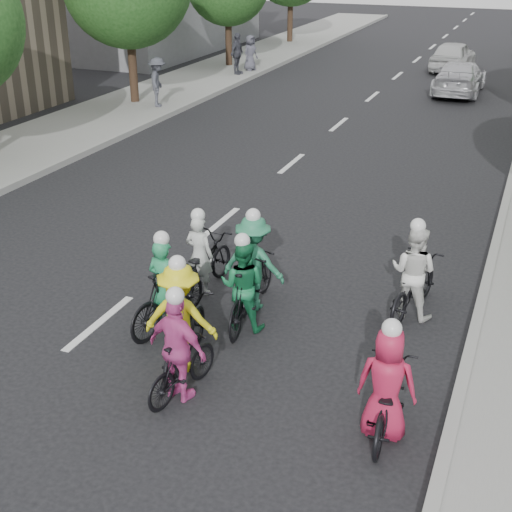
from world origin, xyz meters
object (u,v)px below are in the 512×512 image
Objects in this scene: spectator_1 at (237,54)px; spectator_0 at (158,82)px; cyclist_0 at (202,263)px; spectator_2 at (250,53)px; cyclist_2 at (182,327)px; follow_car_lead at (460,78)px; cyclist_3 at (180,357)px; cyclist_4 at (387,394)px; follow_car_trail at (453,56)px; cyclist_1 at (244,291)px; cyclist_5 at (167,294)px; cyclist_7 at (254,269)px; cyclist_6 at (413,280)px.

spectator_0 is at bearing -177.48° from spectator_1.
spectator_2 is at bearing -64.23° from cyclist_0.
spectator_1 is (-7.94, 20.07, 0.50)m from cyclist_0.
follow_car_lead is at bearing -102.93° from cyclist_2.
cyclist_3 is at bearing -139.88° from spectator_2.
cyclist_4 reaches higher than follow_car_trail.
cyclist_0 is at bearing -155.24° from spectator_1.
cyclist_1 is at bearing -80.07° from cyclist_3.
cyclist_5 is at bearing 91.89° from follow_car_trail.
cyclist_0 reaches higher than follow_car_lead.
cyclist_2 is at bearing -53.69° from cyclist_3.
cyclist_7 is at bearing 87.46° from follow_car_lead.
cyclist_7 is at bearing -137.51° from spectator_2.
cyclist_2 is at bearing -140.03° from spectator_2.
cyclist_5 is 1.07× the size of spectator_0.
cyclist_2 is 1.09× the size of cyclist_7.
cyclist_1 is 0.42× the size of follow_car_lead.
cyclist_1 is 0.99× the size of cyclist_5.
cyclist_0 is 0.44× the size of follow_car_lead.
cyclist_3 is 18.40m from spectator_0.
spectator_2 reaches higher than cyclist_4.
spectator_2 is (-8.88, 21.41, 0.22)m from cyclist_7.
cyclist_0 is 1.05× the size of cyclist_1.
cyclist_7 is (1.13, -0.20, 0.17)m from cyclist_0.
cyclist_0 is 1.16m from cyclist_7.
follow_car_trail is 9.81m from spectator_2.
spectator_1 is at bearing 35.31° from follow_car_trail.
cyclist_0 is at bearing -75.33° from cyclist_5.
cyclist_7 is (1.05, 1.28, 0.09)m from cyclist_5.
cyclist_0 is 1.53m from cyclist_1.
spectator_0 is at bearing -62.92° from cyclist_1.
spectator_2 is (-8.79, -4.35, 0.25)m from follow_car_trail.
spectator_1 is at bearing -48.17° from cyclist_6.
cyclist_5 is 0.47× the size of follow_car_trail.
cyclist_4 is 0.40× the size of follow_car_lead.
cyclist_7 reaches higher than cyclist_0.
spectator_0 reaches higher than cyclist_0.
cyclist_3 is 23.25m from follow_car_lead.
cyclist_5 is (-4.00, 1.35, 0.04)m from cyclist_4.
cyclist_7 is 0.41× the size of follow_car_lead.
cyclist_5 is 4.24m from cyclist_6.
cyclist_5 is at bearing -21.67° from cyclist_4.
cyclist_0 is 1.10× the size of spectator_1.
cyclist_3 is at bearing -155.36° from spectator_1.
spectator_1 reaches higher than cyclist_7.
cyclist_6 is at bearing -130.81° from spectator_2.
spectator_1 reaches higher than cyclist_6.
cyclist_5 is 0.98× the size of cyclist_6.
cyclist_3 is at bearing 2.66° from cyclist_4.
cyclist_2 is 24.14m from spectator_1.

